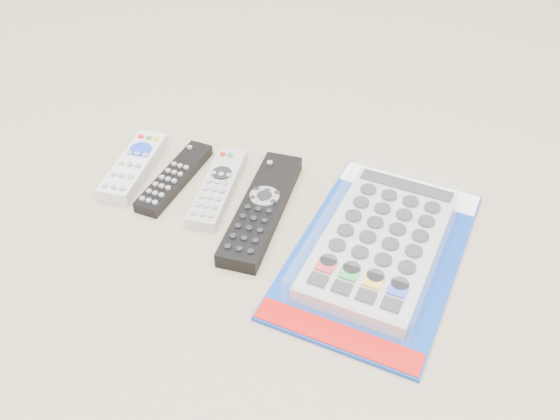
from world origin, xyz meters
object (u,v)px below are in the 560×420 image
(remote_silver_dvd, at_px, (218,187))
(remote_slim_black, at_px, (174,178))
(jumbo_remote_packaged, at_px, (380,241))
(remote_small_grey, at_px, (134,166))
(remote_large_black, at_px, (262,208))

(remote_silver_dvd, bearing_deg, remote_slim_black, 173.67)
(remote_slim_black, bearing_deg, jumbo_remote_packaged, -3.30)
(remote_small_grey, height_order, remote_silver_dvd, remote_small_grey)
(remote_silver_dvd, height_order, remote_large_black, remote_large_black)
(remote_silver_dvd, distance_m, jumbo_remote_packaged, 0.26)
(remote_slim_black, xyz_separation_m, remote_silver_dvd, (0.07, -0.00, 0.00))
(remote_slim_black, height_order, remote_large_black, remote_large_black)
(remote_large_black, xyz_separation_m, jumbo_remote_packaged, (0.18, -0.03, 0.01))
(remote_large_black, bearing_deg, remote_slim_black, 167.48)
(remote_silver_dvd, height_order, jumbo_remote_packaged, jumbo_remote_packaged)
(remote_slim_black, xyz_separation_m, jumbo_remote_packaged, (0.33, -0.06, 0.01))
(remote_small_grey, relative_size, jumbo_remote_packaged, 0.44)
(remote_small_grey, xyz_separation_m, remote_silver_dvd, (0.14, -0.01, -0.00))
(remote_small_grey, xyz_separation_m, remote_slim_black, (0.07, -0.01, -0.00))
(remote_small_grey, relative_size, remote_large_black, 0.69)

